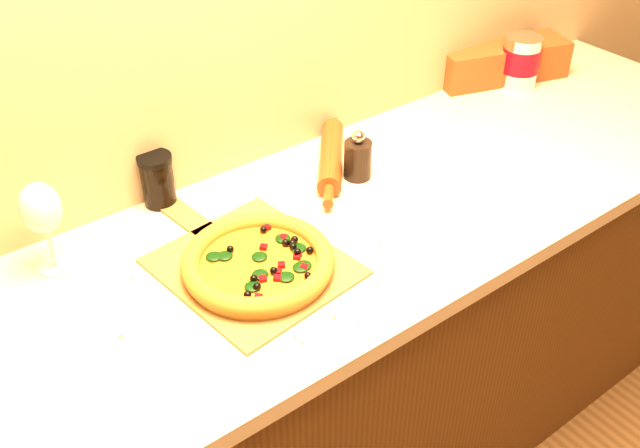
% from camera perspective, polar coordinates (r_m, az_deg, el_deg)
% --- Properties ---
extents(cabinet, '(2.80, 0.65, 0.86)m').
position_cam_1_polar(cabinet, '(1.85, -2.14, -13.10)').
color(cabinet, '#452B0E').
rests_on(cabinet, ground).
extents(countertop, '(2.84, 0.68, 0.04)m').
position_cam_1_polar(countertop, '(1.53, -2.52, -2.14)').
color(countertop, beige).
rests_on(countertop, cabinet).
extents(pizza_peel, '(0.37, 0.51, 0.01)m').
position_cam_1_polar(pizza_peel, '(1.47, -5.71, -3.13)').
color(pizza_peel, brown).
rests_on(pizza_peel, countertop).
extents(pizza, '(0.31, 0.31, 0.04)m').
position_cam_1_polar(pizza, '(1.43, -4.97, -3.09)').
color(pizza, '#C17730').
rests_on(pizza, pizza_peel).
extents(bottle_cap, '(0.03, 0.03, 0.01)m').
position_cam_1_polar(bottle_cap, '(1.34, -4.16, -7.53)').
color(bottle_cap, black).
rests_on(bottle_cap, countertop).
extents(pepper_grinder, '(0.07, 0.07, 0.13)m').
position_cam_1_polar(pepper_grinder, '(1.71, 3.04, 5.27)').
color(pepper_grinder, black).
rests_on(pepper_grinder, countertop).
extents(rolling_pin, '(0.28, 0.33, 0.06)m').
position_cam_1_polar(rolling_pin, '(1.76, 0.89, 5.44)').
color(rolling_pin, '#59320F').
rests_on(rolling_pin, countertop).
extents(coffee_canister, '(0.11, 0.11, 0.15)m').
position_cam_1_polar(coffee_canister, '(2.22, 15.75, 12.45)').
color(coffee_canister, silver).
rests_on(coffee_canister, countertop).
extents(bread_bag, '(0.42, 0.24, 0.11)m').
position_cam_1_polar(bread_bag, '(2.26, 14.35, 12.49)').
color(bread_bag, brown).
rests_on(bread_bag, countertop).
extents(wine_glass, '(0.08, 0.08, 0.20)m').
position_cam_1_polar(wine_glass, '(1.47, -21.42, 1.04)').
color(wine_glass, silver).
rests_on(wine_glass, countertop).
extents(dark_jar, '(0.08, 0.08, 0.12)m').
position_cam_1_polar(dark_jar, '(1.64, -12.87, 3.47)').
color(dark_jar, black).
rests_on(dark_jar, countertop).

